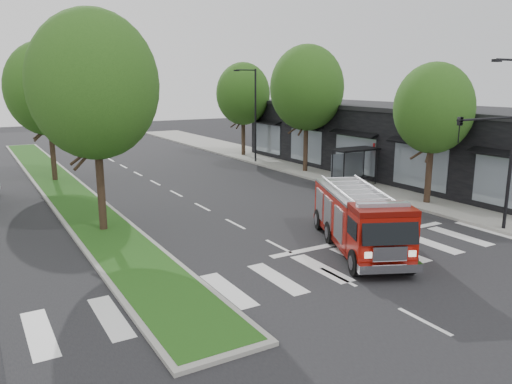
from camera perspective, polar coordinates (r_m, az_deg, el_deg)
ground at (r=21.72m, az=2.59°, el=-6.24°), size 140.00×140.00×0.00m
sidewalk_right at (r=36.77m, az=10.54°, el=1.50°), size 5.00×80.00×0.15m
median at (r=36.29m, az=-21.47°, el=0.69°), size 3.00×50.00×0.15m
storefront_row at (r=39.47m, az=15.67°, el=5.56°), size 8.00×30.00×5.00m
bus_shelter at (r=34.22m, az=11.04°, el=4.00°), size 3.20×1.60×2.61m
tree_right_near at (r=29.80m, az=19.65°, el=8.98°), size 4.40×4.40×8.05m
tree_right_mid at (r=38.63m, az=5.83°, el=11.74°), size 5.60×5.60×9.72m
tree_right_far at (r=47.09m, az=-1.49°, el=11.14°), size 5.00×5.00×8.73m
tree_median_near at (r=23.82m, az=-18.05°, el=11.52°), size 5.80×5.80×10.16m
tree_median_far at (r=37.61m, az=-22.77°, el=10.83°), size 5.60×5.60×9.72m
streetlight_right_near at (r=25.05m, az=26.30°, el=5.94°), size 4.08×0.22×8.00m
streetlight_right_far at (r=43.10m, az=-0.24°, el=9.21°), size 2.11×0.20×8.00m
fire_engine at (r=21.57m, az=11.71°, el=-3.07°), size 5.27×7.95×2.67m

